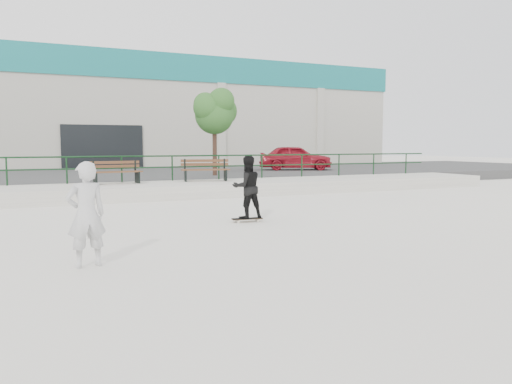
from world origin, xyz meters
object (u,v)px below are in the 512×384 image
skateboard (247,219)px  seated_skater (86,215)px  bench_left (116,172)px  red_car (295,158)px  standing_skater (247,187)px  tree (215,110)px  bench_right (205,170)px

skateboard → seated_skater: 5.36m
bench_left → red_car: size_ratio=0.46×
bench_left → standing_skater: size_ratio=1.21×
red_car → tree: bearing=138.7°
tree → bench_right: bearing=-115.7°
tree → seated_skater: bearing=-117.1°
seated_skater → standing_skater: bearing=-151.7°
tree → red_car: tree is taller
red_car → standing_skater: size_ratio=2.64×
standing_skater → seated_skater: size_ratio=0.93×
tree → skateboard: bearing=-105.6°
bench_left → seated_skater: (-2.11, -10.74, -0.08)m
bench_right → skateboard: bench_right is taller
bench_left → bench_right: size_ratio=0.96×
red_car → standing_skater: 16.42m
bench_left → standing_skater: bearing=-79.9°
skateboard → standing_skater: bearing=5.7°
bench_right → red_car: bearing=51.8°
bench_right → seated_skater: size_ratio=1.18×
bench_left → skateboard: size_ratio=2.41×
bench_left → tree: (5.11, 3.35, 2.62)m
red_car → standing_skater: (-8.95, -13.76, -0.33)m
red_car → skateboard: size_ratio=5.25×
tree → red_car: size_ratio=0.97×
bench_right → tree: bearing=76.3°
bench_right → tree: (1.63, 3.38, 2.61)m
bench_right → tree: 4.58m
skateboard → bench_right: bearing=85.1°
seated_skater → bench_left: bearing=-110.6°
skateboard → tree: bearing=80.1°
standing_skater → seated_skater: (-4.19, -3.25, -0.04)m
standing_skater → bench_right: bearing=-99.1°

